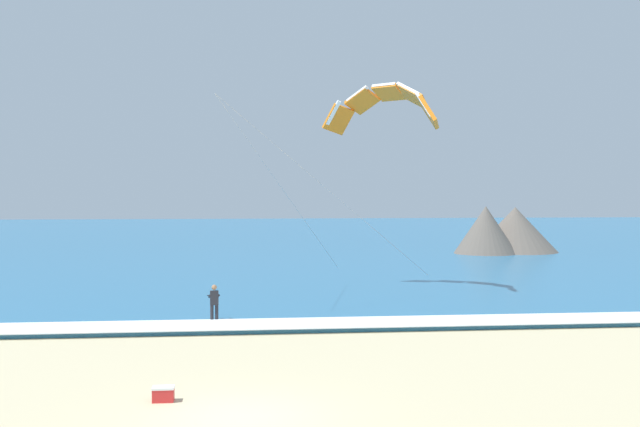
# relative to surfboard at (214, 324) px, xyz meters

# --- Properties ---
(ground_plane) EXTENTS (200.00, 200.00, 0.00)m
(ground_plane) POSITION_rel_surfboard_xyz_m (1.08, -13.00, -0.03)
(ground_plane) COLOR #C6B78E
(sea) EXTENTS (200.00, 120.00, 0.20)m
(sea) POSITION_rel_surfboard_xyz_m (1.08, 57.77, 0.07)
(sea) COLOR teal
(sea) RESTS_ON ground
(surf_foam) EXTENTS (200.00, 2.49, 0.04)m
(surf_foam) POSITION_rel_surfboard_xyz_m (1.08, -1.23, 0.19)
(surf_foam) COLOR white
(surf_foam) RESTS_ON sea
(surfboard) EXTENTS (0.59, 1.44, 0.09)m
(surfboard) POSITION_rel_surfboard_xyz_m (0.00, 0.00, 0.00)
(surfboard) COLOR yellow
(surfboard) RESTS_ON ground
(kitesurfer) EXTENTS (0.55, 0.55, 1.69)m
(kitesurfer) POSITION_rel_surfboard_xyz_m (-0.00, 0.02, 0.91)
(kitesurfer) COLOR #232328
(kitesurfer) RESTS_ON ground
(kite_primary) EXTENTS (11.46, 11.23, 10.32)m
(kite_primary) POSITION_rel_surfboard_xyz_m (8.95, 9.10, 10.36)
(kite_primary) COLOR orange
(headland_right) EXTENTS (10.06, 9.27, 4.33)m
(headland_right) POSITION_rel_surfboard_xyz_m (24.34, 32.98, 1.93)
(headland_right) COLOR #47423D
(headland_right) RESTS_ON ground
(cooler_box) EXTENTS (0.58, 0.38, 0.40)m
(cooler_box) POSITION_rel_surfboard_xyz_m (-0.92, -11.36, 0.18)
(cooler_box) COLOR red
(cooler_box) RESTS_ON ground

